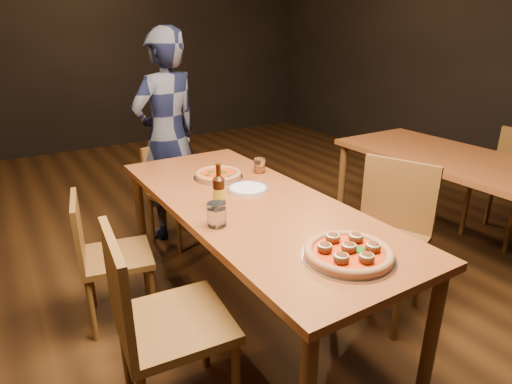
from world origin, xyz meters
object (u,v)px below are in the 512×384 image
chair_main_sw (116,256)px  beer_bottle (219,192)px  chair_main_nw (175,322)px  water_glass (217,214)px  chair_nbr_right (506,185)px  pizza_margherita (218,175)px  table_right (473,171)px  chair_main_e (382,240)px  diner (168,137)px  chair_end (179,193)px  plate_stack (248,189)px  table_main (251,214)px  amber_glass (260,166)px  pizza_meatball (349,252)px

chair_main_sw → beer_bottle: size_ratio=3.56×
chair_main_nw → water_glass: (0.32, 0.22, 0.33)m
chair_nbr_right → pizza_margherita: (-2.23, 0.60, 0.31)m
table_right → water_glass: (-1.99, 0.03, 0.13)m
chair_main_e → chair_nbr_right: bearing=74.9°
chair_main_e → chair_nbr_right: size_ratio=1.04×
chair_nbr_right → diner: size_ratio=0.56×
chair_main_sw → chair_main_e: 1.52m
chair_main_sw → water_glass: water_glass is taller
chair_main_e → diner: (-0.64, 1.66, 0.35)m
table_right → diner: size_ratio=1.22×
chair_end → pizza_margherita: (-0.01, -0.72, 0.36)m
chair_main_nw → chair_main_sw: size_ratio=1.16×
pizza_margherita → water_glass: bearing=-117.6°
chair_main_sw → plate_stack: chair_main_sw is taller
plate_stack → pizza_margherita: bearing=97.6°
table_main → plate_stack: bearing=65.3°
beer_bottle → table_main: bearing=-5.7°
chair_end → plate_stack: size_ratio=3.64×
chair_end → plate_stack: 1.07m
table_main → chair_main_nw: size_ratio=2.10×
beer_bottle → diner: 1.33m
chair_main_e → plate_stack: (-0.61, 0.47, 0.29)m
beer_bottle → water_glass: (-0.11, -0.19, -0.03)m
table_main → chair_end: chair_end is taller
plate_stack → diner: 1.19m
amber_glass → diner: size_ratio=0.06×
table_right → chair_main_sw: 2.44m
chair_main_sw → chair_nbr_right: (2.90, -0.58, 0.05)m
beer_bottle → table_right: bearing=-6.6°
table_main → chair_nbr_right: bearing=-4.0°
chair_main_sw → beer_bottle: beer_bottle is taller
chair_end → plate_stack: bearing=-107.3°
table_right → chair_nbr_right: chair_nbr_right is taller
chair_main_sw → chair_nbr_right: size_ratio=0.90×
pizza_meatball → beer_bottle: 0.77m
chair_main_nw → chair_main_e: bearing=-82.1°
beer_bottle → plate_stack: bearing=27.2°
chair_main_nw → amber_glass: size_ratio=10.45×
table_right → water_glass: 2.00m
chair_nbr_right → beer_bottle: (-2.44, 0.18, 0.38)m
table_right → pizza_meatball: bearing=-162.7°
chair_main_e → beer_bottle: (-0.86, 0.35, 0.36)m
chair_main_nw → amber_glass: 1.24m
chair_main_sw → water_glass: (0.35, -0.59, 0.40)m
pizza_margherita → amber_glass: size_ratio=3.35×
table_main → water_glass: 0.36m
chair_main_nw → pizza_meatball: 0.77m
pizza_margherita → beer_bottle: bearing=-116.3°
chair_main_nw → chair_nbr_right: chair_main_nw is taller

